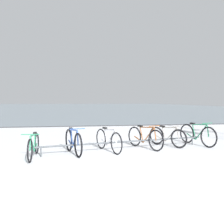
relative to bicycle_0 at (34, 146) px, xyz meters
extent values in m
cube|color=white|center=(2.48, -2.65, -0.38)|extent=(80.00, 22.00, 0.08)
cube|color=gray|center=(2.48, 63.35, -0.38)|extent=(80.00, 110.00, 0.08)
cube|color=#47474C|center=(2.48, 8.35, -0.36)|extent=(80.00, 0.50, 0.05)
cylinder|color=#4C5156|center=(2.77, 0.64, -0.06)|extent=(5.76, 1.26, 0.05)
cylinder|color=#4C5156|center=(0.18, 0.10, -0.20)|extent=(0.04, 0.04, 0.28)
cylinder|color=#4C5156|center=(5.36, 1.18, -0.20)|extent=(0.04, 0.04, 0.28)
torus|color=black|center=(-0.01, -0.53, -0.02)|extent=(0.05, 0.62, 0.62)
torus|color=black|center=(0.01, 0.54, -0.02)|extent=(0.05, 0.62, 0.62)
cylinder|color=#2D8C60|center=(0.00, -0.18, 0.09)|extent=(0.04, 0.56, 0.53)
cylinder|color=#2D8C60|center=(0.00, 0.16, 0.07)|extent=(0.04, 0.19, 0.47)
cylinder|color=#2D8C60|center=(0.00, -0.10, 0.32)|extent=(0.04, 0.69, 0.08)
cylinder|color=#2D8C60|center=(0.00, 0.31, -0.09)|extent=(0.04, 0.46, 0.17)
cylinder|color=#2D8C60|center=(-0.01, -0.49, 0.16)|extent=(0.04, 0.12, 0.37)
cube|color=black|center=(0.00, 0.24, 0.34)|extent=(0.08, 0.20, 0.05)
cylinder|color=#2D8C60|center=(-0.01, -0.45, 0.39)|extent=(0.46, 0.03, 0.02)
torus|color=black|center=(1.24, -0.15, 0.02)|extent=(0.25, 0.69, 0.70)
torus|color=black|center=(0.95, 0.81, 0.02)|extent=(0.25, 0.69, 0.70)
cylinder|color=#3359B2|center=(1.15, 0.16, 0.14)|extent=(0.19, 0.51, 0.59)
cylinder|color=#3359B2|center=(1.05, 0.47, 0.12)|extent=(0.09, 0.19, 0.53)
cylinder|color=#3359B2|center=(1.13, 0.23, 0.40)|extent=(0.22, 0.63, 0.08)
cylinder|color=#3359B2|center=(1.02, 0.60, -0.06)|extent=(0.16, 0.43, 0.19)
cylinder|color=#3359B2|center=(1.23, -0.11, 0.22)|extent=(0.07, 0.12, 0.41)
cube|color=black|center=(1.03, 0.54, 0.42)|extent=(0.13, 0.21, 0.05)
cylinder|color=#3359B2|center=(1.22, -0.08, 0.47)|extent=(0.45, 0.16, 0.02)
torus|color=black|center=(2.37, 0.06, 0.00)|extent=(0.27, 0.64, 0.67)
torus|color=black|center=(2.01, 1.02, 0.00)|extent=(0.27, 0.64, 0.67)
cylinder|color=silver|center=(2.26, 0.38, 0.12)|extent=(0.22, 0.52, 0.57)
cylinder|color=silver|center=(2.14, 0.69, 0.10)|extent=(0.10, 0.19, 0.51)
cylinder|color=silver|center=(2.23, 0.45, 0.37)|extent=(0.27, 0.64, 0.08)
cylinder|color=silver|center=(2.09, 0.82, -0.08)|extent=(0.19, 0.43, 0.19)
cylinder|color=silver|center=(2.36, 0.10, 0.20)|extent=(0.07, 0.12, 0.40)
cube|color=black|center=(2.11, 0.76, 0.39)|extent=(0.15, 0.22, 0.05)
cylinder|color=silver|center=(2.35, 0.14, 0.45)|extent=(0.44, 0.18, 0.02)
torus|color=black|center=(3.70, 0.34, 0.01)|extent=(0.34, 0.65, 0.69)
torus|color=black|center=(3.24, 1.32, 0.01)|extent=(0.34, 0.65, 0.69)
cylinder|color=brown|center=(3.55, 0.66, 0.13)|extent=(0.27, 0.53, 0.58)
cylinder|color=brown|center=(3.40, 0.98, 0.11)|extent=(0.12, 0.19, 0.52)
cylinder|color=brown|center=(3.52, 0.73, 0.39)|extent=(0.33, 0.65, 0.08)
cylinder|color=brown|center=(3.34, 1.11, -0.07)|extent=(0.23, 0.44, 0.19)
cylinder|color=brown|center=(3.68, 0.38, 0.21)|extent=(0.08, 0.12, 0.41)
cube|color=black|center=(3.37, 1.05, 0.41)|extent=(0.16, 0.22, 0.05)
cylinder|color=brown|center=(3.66, 0.42, 0.46)|extent=(0.43, 0.22, 0.02)
torus|color=black|center=(4.62, 0.70, -0.01)|extent=(0.39, 0.58, 0.65)
torus|color=black|center=(4.12, 1.52, -0.01)|extent=(0.39, 0.58, 0.65)
cylinder|color=gray|center=(4.46, 0.97, 0.10)|extent=(0.30, 0.45, 0.54)
cylinder|color=gray|center=(4.29, 1.23, 0.08)|extent=(0.12, 0.17, 0.48)
cylinder|color=gray|center=(4.42, 1.03, 0.34)|extent=(0.36, 0.55, 0.08)
cylinder|color=gray|center=(4.23, 1.35, -0.08)|extent=(0.25, 0.38, 0.18)
cylinder|color=gray|center=(4.60, 0.73, 0.17)|extent=(0.09, 0.11, 0.38)
cube|color=black|center=(4.26, 1.29, 0.36)|extent=(0.17, 0.21, 0.05)
cylinder|color=gray|center=(4.59, 0.76, 0.41)|extent=(0.40, 0.26, 0.02)
torus|color=black|center=(5.68, 0.64, 0.03)|extent=(0.27, 0.71, 0.72)
torus|color=black|center=(5.36, 1.64, 0.03)|extent=(0.27, 0.71, 0.72)
cylinder|color=#2D8C60|center=(5.58, 0.97, 0.16)|extent=(0.20, 0.53, 0.61)
cylinder|color=#2D8C60|center=(5.47, 1.29, 0.13)|extent=(0.09, 0.19, 0.54)
cylinder|color=#2D8C60|center=(5.55, 1.04, 0.42)|extent=(0.24, 0.66, 0.09)
cylinder|color=#2D8C60|center=(5.43, 1.43, -0.05)|extent=(0.17, 0.45, 0.20)
cylinder|color=#2D8C60|center=(5.67, 0.68, 0.24)|extent=(0.07, 0.12, 0.43)
cube|color=black|center=(5.45, 1.36, 0.44)|extent=(0.14, 0.21, 0.05)
cylinder|color=#2D8C60|center=(5.66, 0.72, 0.50)|extent=(0.45, 0.16, 0.02)
camera|label=1|loc=(1.17, -7.04, 1.28)|focal=39.04mm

